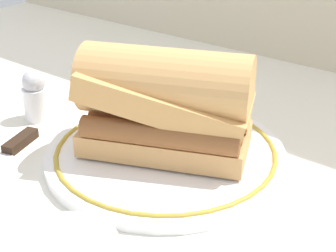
% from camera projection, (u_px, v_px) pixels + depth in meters
% --- Properties ---
extents(ground_plane, '(1.50, 1.50, 0.00)m').
position_uv_depth(ground_plane, '(169.00, 157.00, 0.61)').
color(ground_plane, silver).
extents(plate, '(0.28, 0.28, 0.01)m').
position_uv_depth(plate, '(168.00, 154.00, 0.60)').
color(plate, white).
rests_on(plate, ground_plane).
extents(sausage_sandwich, '(0.21, 0.16, 0.12)m').
position_uv_depth(sausage_sandwich, '(168.00, 103.00, 0.57)').
color(sausage_sandwich, tan).
rests_on(sausage_sandwich, plate).
extents(salt_shaker, '(0.04, 0.04, 0.07)m').
position_uv_depth(salt_shaker, '(36.00, 96.00, 0.68)').
color(salt_shaker, white).
rests_on(salt_shaker, ground_plane).
extents(butter_knife, '(0.06, 0.15, 0.01)m').
position_uv_depth(butter_knife, '(3.00, 155.00, 0.60)').
color(butter_knife, silver).
rests_on(butter_knife, ground_plane).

